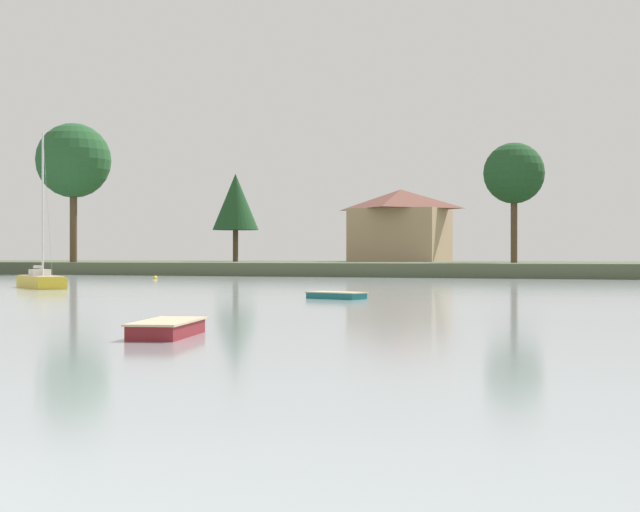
% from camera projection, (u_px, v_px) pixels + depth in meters
% --- Properties ---
extents(far_shore_bank, '(238.98, 45.10, 1.23)m').
position_uv_depth(far_shore_bank, '(621.00, 268.00, 97.21)').
color(far_shore_bank, '#4C563D').
rests_on(far_shore_bank, ground).
extents(sailboat_yellow, '(5.63, 5.10, 9.47)m').
position_uv_depth(sailboat_yellow, '(41.00, 284.00, 55.65)').
color(sailboat_yellow, gold).
rests_on(sailboat_yellow, ground).
extents(dinghy_maroon, '(1.85, 3.11, 0.51)m').
position_uv_depth(dinghy_maroon, '(167.00, 331.00, 22.01)').
color(dinghy_maroon, maroon).
rests_on(dinghy_maroon, ground).
extents(dinghy_teal, '(2.86, 1.88, 0.42)m').
position_uv_depth(dinghy_teal, '(336.00, 296.00, 41.54)').
color(dinghy_teal, '#196B70').
rests_on(dinghy_teal, ground).
extents(mooring_buoy_yellow, '(0.38, 0.38, 0.43)m').
position_uv_depth(mooring_buoy_yellow, '(155.00, 278.00, 78.14)').
color(mooring_buoy_yellow, yellow).
rests_on(mooring_buoy_yellow, ground).
extents(shore_tree_center_right, '(5.27, 5.27, 10.09)m').
position_uv_depth(shore_tree_center_right, '(236.00, 202.00, 109.50)').
color(shore_tree_center_right, brown).
rests_on(shore_tree_center_right, far_shore_bank).
extents(shore_tree_center, '(7.77, 7.77, 14.50)m').
position_uv_depth(shore_tree_center, '(73.00, 161.00, 99.73)').
color(shore_tree_center, brown).
rests_on(shore_tree_center, far_shore_bank).
extents(shore_tree_right, '(5.76, 5.76, 11.35)m').
position_uv_depth(shore_tree_right, '(514.00, 174.00, 90.31)').
color(shore_tree_right, brown).
rests_on(shore_tree_right, far_shore_bank).
extents(cottage_behind_trees, '(10.65, 10.22, 8.27)m').
position_uv_depth(cottage_behind_trees, '(401.00, 224.00, 109.55)').
color(cottage_behind_trees, tan).
rests_on(cottage_behind_trees, far_shore_bank).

